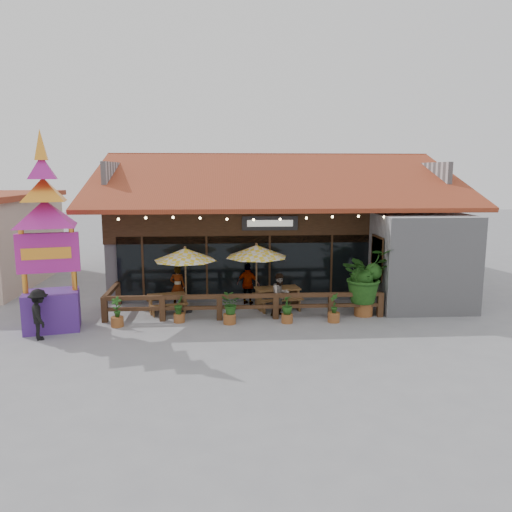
{
  "coord_description": "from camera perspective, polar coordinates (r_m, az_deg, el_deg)",
  "views": [
    {
      "loc": [
        -2.36,
        -17.63,
        5.18
      ],
      "look_at": [
        -1.07,
        1.5,
        1.95
      ],
      "focal_mm": 35.0,
      "sensor_mm": 36.0,
      "label": 1
    }
  ],
  "objects": [
    {
      "name": "diner_a",
      "position": [
        19.64,
        -8.95,
        -3.43
      ],
      "size": [
        0.61,
        0.42,
        1.6
      ],
      "primitive_type": "imported",
      "rotation": [
        0.0,
        0.0,
        3.07
      ],
      "color": "#3C2413",
      "rests_on": "ground"
    },
    {
      "name": "thai_sign_tower",
      "position": [
        17.44,
        -22.91,
        3.96
      ],
      "size": [
        3.11,
        3.11,
        7.01
      ],
      "color": "#4B2380",
      "rests_on": "ground"
    },
    {
      "name": "ground",
      "position": [
        18.53,
        3.64,
        -6.68
      ],
      "size": [
        100.0,
        100.0,
        0.0
      ],
      "primitive_type": "plane",
      "color": "gray",
      "rests_on": "ground"
    },
    {
      "name": "picnic_table_left",
      "position": [
        19.0,
        -10.14,
        -4.99
      ],
      "size": [
        1.66,
        1.52,
        0.67
      ],
      "color": "brown",
      "rests_on": "ground"
    },
    {
      "name": "planter_b",
      "position": [
        17.66,
        -8.79,
        -6.14
      ],
      "size": [
        0.42,
        0.45,
        0.96
      ],
      "color": "brown",
      "rests_on": "ground"
    },
    {
      "name": "umbrella_right",
      "position": [
        18.9,
        0.05,
        0.53
      ],
      "size": [
        2.85,
        2.85,
        2.53
      ],
      "color": "brown",
      "rests_on": "ground"
    },
    {
      "name": "pedestrian",
      "position": [
        17.02,
        -23.54,
        -6.14
      ],
      "size": [
        1.0,
        1.2,
        1.61
      ],
      "primitive_type": "imported",
      "rotation": [
        0.0,
        0.0,
        2.03
      ],
      "color": "black",
      "rests_on": "ground"
    },
    {
      "name": "diner_c",
      "position": [
        19.69,
        -0.9,
        -3.24
      ],
      "size": [
        1.03,
        0.75,
        1.63
      ],
      "primitive_type": "imported",
      "rotation": [
        0.0,
        0.0,
        2.72
      ],
      "color": "#3C2413",
      "rests_on": "ground"
    },
    {
      "name": "umbrella_left",
      "position": [
        18.54,
        -8.1,
        0.15
      ],
      "size": [
        2.63,
        2.63,
        2.49
      ],
      "color": "brown",
      "rests_on": "ground"
    },
    {
      "name": "planter_d",
      "position": [
        17.41,
        3.58,
        -6.15
      ],
      "size": [
        0.52,
        0.52,
        0.97
      ],
      "color": "brown",
      "rests_on": "ground"
    },
    {
      "name": "picnic_table_right",
      "position": [
        19.22,
        2.45,
        -4.4
      ],
      "size": [
        1.9,
        1.71,
        0.81
      ],
      "color": "brown",
      "rests_on": "ground"
    },
    {
      "name": "tropical_plant",
      "position": [
        18.46,
        12.32,
        -2.34
      ],
      "size": [
        2.28,
        2.14,
        2.52
      ],
      "color": "brown",
      "rests_on": "ground"
    },
    {
      "name": "patio_railing",
      "position": [
        17.95,
        -3.41,
        -5.17
      ],
      "size": [
        10.0,
        2.6,
        0.92
      ],
      "color": "#482C19",
      "rests_on": "ground"
    },
    {
      "name": "diner_b",
      "position": [
        18.15,
        2.8,
        -4.44
      ],
      "size": [
        0.97,
        0.91,
        1.58
      ],
      "primitive_type": "imported",
      "rotation": [
        0.0,
        0.0,
        0.56
      ],
      "color": "#3C2413",
      "rests_on": "ground"
    },
    {
      "name": "planter_e",
      "position": [
        17.68,
        8.89,
        -6.12
      ],
      "size": [
        0.42,
        0.42,
        1.03
      ],
      "color": "brown",
      "rests_on": "ground"
    },
    {
      "name": "planter_a",
      "position": [
        17.61,
        -15.61,
        -6.42
      ],
      "size": [
        0.42,
        0.42,
        1.04
      ],
      "color": "brown",
      "rests_on": "ground"
    },
    {
      "name": "restaurant_building",
      "position": [
        24.56,
        2.29,
        2.61
      ],
      "size": [
        15.5,
        14.73,
        6.09
      ],
      "color": "#A1A1A5",
      "rests_on": "ground"
    },
    {
      "name": "planter_c",
      "position": [
        17.26,
        -3.05,
        -5.83
      ],
      "size": [
        0.79,
        0.74,
        1.07
      ],
      "color": "brown",
      "rests_on": "ground"
    }
  ]
}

